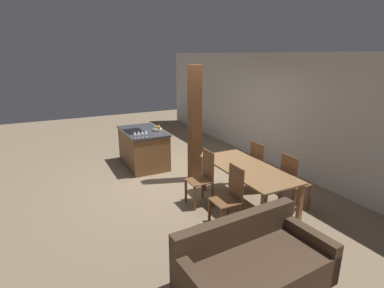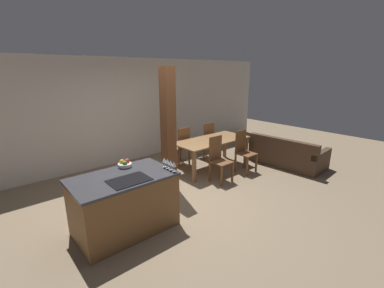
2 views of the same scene
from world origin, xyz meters
name	(u,v)px [view 1 (image 1 of 2)]	position (x,y,z in m)	size (l,w,h in m)	color
ground_plane	(172,179)	(0.00, 0.00, 0.00)	(16.00, 16.00, 0.00)	#847056
wall_back	(270,109)	(0.00, 2.67, 1.35)	(11.20, 0.08, 2.70)	silver
kitchen_island	(143,148)	(-1.15, -0.26, 0.45)	(1.48, 0.91, 0.90)	brown
fruit_bowl	(158,129)	(-0.95, 0.06, 0.94)	(0.22, 0.22, 0.12)	silver
wine_glass_near	(135,133)	(-0.48, -0.64, 1.01)	(0.07, 0.07, 0.16)	silver
wine_glass_middle	(139,133)	(-0.48, -0.55, 1.01)	(0.07, 0.07, 0.16)	silver
wine_glass_far	(142,132)	(-0.48, -0.47, 1.01)	(0.07, 0.07, 0.16)	silver
wine_glass_end	(146,132)	(-0.48, -0.39, 1.01)	(0.07, 0.07, 0.16)	silver
dining_table	(247,172)	(1.71, 0.73, 0.65)	(1.94, 0.87, 0.74)	olive
dining_chair_near_left	(203,177)	(1.27, 0.08, 0.52)	(0.40, 0.40, 1.00)	brown
dining_chair_near_right	(230,197)	(2.14, 0.08, 0.52)	(0.40, 0.40, 1.00)	brown
dining_chair_far_left	(260,165)	(1.27, 1.39, 0.52)	(0.40, 0.40, 1.00)	brown
dining_chair_far_right	(292,181)	(2.14, 1.39, 0.52)	(0.40, 0.40, 1.00)	brown
couch	(254,267)	(3.36, -0.38, 0.25)	(1.02, 1.85, 0.76)	#473323
timber_post	(195,125)	(0.21, 0.46, 1.23)	(0.23, 0.23, 2.46)	brown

